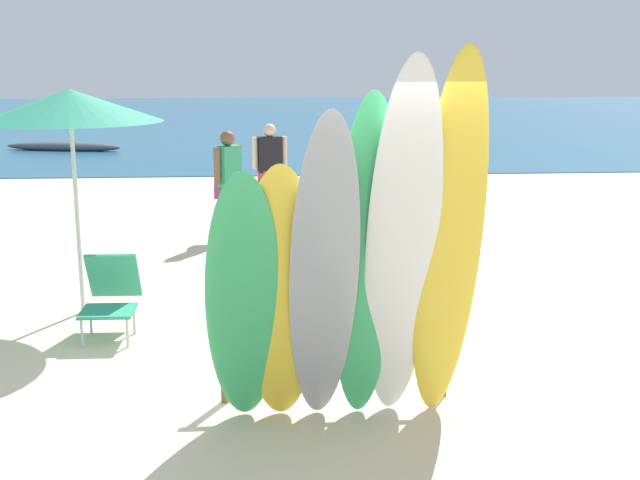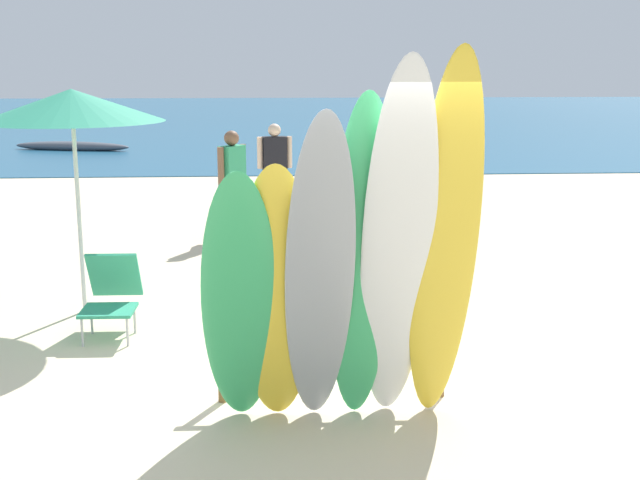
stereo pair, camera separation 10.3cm
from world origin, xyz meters
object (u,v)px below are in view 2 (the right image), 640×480
surfboard_yellow_1 (277,298)px  beach_chair_red (112,292)px  surfboard_white_4 (398,251)px  beachgoer_strolling (275,163)px  surfboard_green_3 (361,265)px  beach_umbrella (72,106)px  surfboard_rack (332,346)px  beachgoer_near_rack (232,177)px  surfboard_yellow_5 (445,246)px  surfboard_green_0 (240,302)px  distant_boat (72,146)px  surfboard_grey_2 (320,276)px

surfboard_yellow_1 → beach_chair_red: 2.79m
surfboard_white_4 → beachgoer_strolling: 8.42m
beach_chair_red → surfboard_white_4: bearing=-42.6°
surfboard_green_3 → beachgoer_strolling: bearing=92.5°
surfboard_white_4 → beach_umbrella: size_ratio=1.19×
beachgoer_strolling → surfboard_rack: bearing=-97.8°
beach_umbrella → beachgoer_near_rack: bearing=68.1°
surfboard_rack → surfboard_yellow_5: bearing=-39.3°
surfboard_green_0 → distant_boat: (-5.68, 19.10, -0.85)m
surfboard_yellow_1 → distant_boat: 20.01m
surfboard_white_4 → beachgoer_strolling: size_ratio=1.76×
surfboard_yellow_1 → beachgoer_strolling: surfboard_yellow_1 is taller
surfboard_yellow_1 → surfboard_yellow_5: 1.23m
beach_umbrella → distant_boat: beach_umbrella is taller
surfboard_rack → surfboard_green_3: size_ratio=0.74×
surfboard_rack → surfboard_yellow_5: (0.73, -0.60, 0.93)m
surfboard_green_0 → beachgoer_near_rack: (-0.34, 6.54, -0.04)m
beach_umbrella → distant_boat: (-3.91, 16.12, -2.05)m
beachgoer_near_rack → beach_umbrella: size_ratio=0.69×
surfboard_yellow_1 → distant_boat: (-5.94, 19.09, -0.86)m
surfboard_grey_2 → surfboard_green_3: (0.30, 0.07, 0.05)m
surfboard_green_0 → surfboard_grey_2: bearing=-10.9°
surfboard_green_0 → distant_boat: bearing=104.1°
surfboard_grey_2 → beach_umbrella: surfboard_grey_2 is taller
surfboard_white_4 → beachgoer_near_rack: (-1.44, 6.63, -0.41)m
beachgoer_strolling → surfboard_green_3: bearing=-96.9°
surfboard_green_3 → surfboard_green_0: bearing=177.8°
surfboard_grey_2 → distant_boat: 20.20m
surfboard_grey_2 → surfboard_white_4: 0.57m
beach_umbrella → surfboard_grey_2: bearing=-52.7°
beachgoer_near_rack → surfboard_yellow_5: bearing=51.1°
surfboard_green_3 → surfboard_white_4: bearing=-18.3°
distant_boat → surfboard_white_4: bearing=-70.5°
surfboard_grey_2 → surfboard_yellow_5: (0.87, 0.01, 0.20)m
surfboard_yellow_5 → surfboard_green_0: bearing=175.9°
beachgoer_strolling → distant_boat: (-5.98, 10.81, -0.79)m
surfboard_white_4 → beach_umbrella: bearing=132.8°
surfboard_yellow_1 → surfboard_rack: bearing=49.4°
surfboard_grey_2 → beachgoer_near_rack: bearing=94.6°
surfboard_green_3 → distant_boat: 20.23m
surfboard_rack → beach_chair_red: bearing=139.9°
beachgoer_strolling → beach_umbrella: 5.84m
surfboard_yellow_1 → beach_umbrella: size_ratio=0.87×
distant_boat → beachgoer_strolling: bearing=-61.1°
surfboard_green_0 → beach_umbrella: size_ratio=0.86×
surfboard_rack → surfboard_yellow_1: bearing=-130.4°
beach_chair_red → beach_umbrella: (-0.44, 0.75, 1.76)m
surfboard_green_3 → beach_umbrella: size_ratio=1.07×
beachgoer_near_rack → surfboard_green_3: bearing=46.5°
distant_boat → beach_chair_red: bearing=-75.5°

